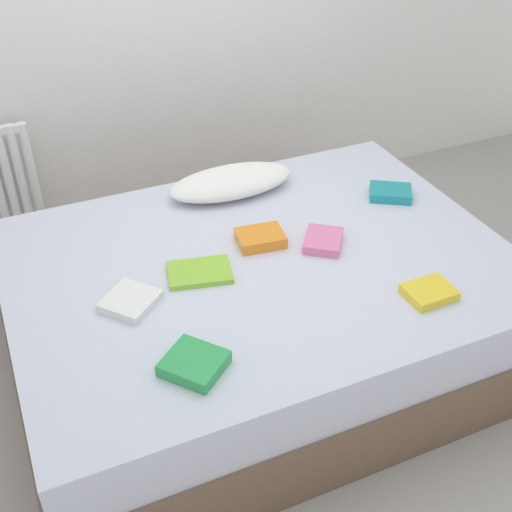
# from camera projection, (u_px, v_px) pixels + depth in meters

# --- Properties ---
(ground_plane) EXTENTS (8.00, 8.00, 0.00)m
(ground_plane) POSITION_uv_depth(u_px,v_px,m) (261.00, 350.00, 2.90)
(ground_plane) COLOR #9E998E
(bed) EXTENTS (2.00, 1.50, 0.50)m
(bed) POSITION_uv_depth(u_px,v_px,m) (261.00, 307.00, 2.75)
(bed) COLOR brown
(bed) RESTS_ON ground
(radiator) EXTENTS (0.33, 0.04, 0.58)m
(radiator) POSITION_uv_depth(u_px,v_px,m) (3.00, 182.00, 3.26)
(radiator) COLOR white
(radiator) RESTS_ON ground
(pillow) EXTENTS (0.59, 0.27, 0.11)m
(pillow) POSITION_uv_depth(u_px,v_px,m) (231.00, 182.00, 3.01)
(pillow) COLOR white
(pillow) RESTS_ON bed
(textbook_green) EXTENTS (0.25, 0.25, 0.04)m
(textbook_green) POSITION_uv_depth(u_px,v_px,m) (194.00, 364.00, 2.10)
(textbook_green) COLOR green
(textbook_green) RESTS_ON bed
(textbook_lime) EXTENTS (0.27, 0.22, 0.02)m
(textbook_lime) POSITION_uv_depth(u_px,v_px,m) (200.00, 272.00, 2.52)
(textbook_lime) COLOR #8CC638
(textbook_lime) RESTS_ON bed
(textbook_teal) EXTENTS (0.23, 0.22, 0.04)m
(textbook_teal) POSITION_uv_depth(u_px,v_px,m) (390.00, 193.00, 2.99)
(textbook_teal) COLOR teal
(textbook_teal) RESTS_ON bed
(textbook_orange) EXTENTS (0.20, 0.17, 0.05)m
(textbook_orange) POSITION_uv_depth(u_px,v_px,m) (260.00, 238.00, 2.68)
(textbook_orange) COLOR orange
(textbook_orange) RESTS_ON bed
(textbook_yellow) EXTENTS (0.18, 0.14, 0.04)m
(textbook_yellow) POSITION_uv_depth(u_px,v_px,m) (429.00, 292.00, 2.41)
(textbook_yellow) COLOR yellow
(textbook_yellow) RESTS_ON bed
(textbook_white) EXTENTS (0.25, 0.25, 0.03)m
(textbook_white) POSITION_uv_depth(u_px,v_px,m) (130.00, 301.00, 2.37)
(textbook_white) COLOR white
(textbook_white) RESTS_ON bed
(textbook_pink) EXTENTS (0.22, 0.23, 0.04)m
(textbook_pink) POSITION_uv_depth(u_px,v_px,m) (323.00, 241.00, 2.68)
(textbook_pink) COLOR pink
(textbook_pink) RESTS_ON bed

